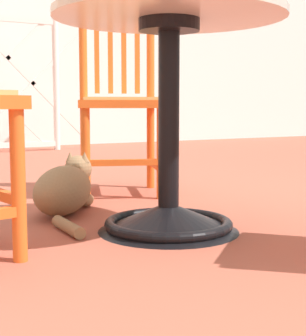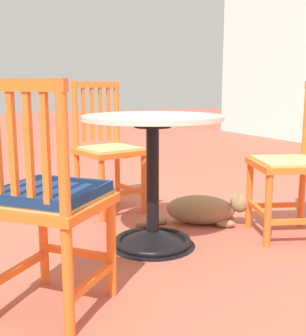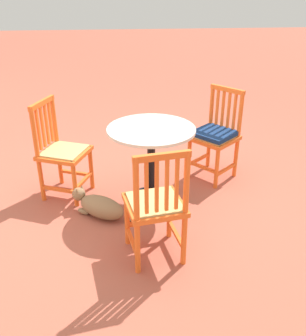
% 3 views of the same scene
% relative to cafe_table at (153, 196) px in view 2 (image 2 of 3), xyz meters
% --- Properties ---
extents(ground_plane, '(24.00, 24.00, 0.00)m').
position_rel_cafe_table_xyz_m(ground_plane, '(-0.02, 0.07, -0.28)').
color(ground_plane, '#AD5642').
extents(cafe_table, '(0.76, 0.76, 0.73)m').
position_rel_cafe_table_xyz_m(cafe_table, '(0.00, 0.00, 0.00)').
color(cafe_table, black).
rests_on(cafe_table, ground_plane).
extents(orange_chair_by_planter, '(0.52, 0.52, 0.91)m').
position_rel_cafe_table_xyz_m(orange_chair_by_planter, '(0.22, 0.81, 0.15)').
color(orange_chair_by_planter, orange).
rests_on(orange_chair_by_planter, ground_plane).
extents(orange_chair_near_fence, '(0.47, 0.47, 0.91)m').
position_rel_cafe_table_xyz_m(orange_chair_near_fence, '(-0.76, 0.03, 0.15)').
color(orange_chair_near_fence, orange).
rests_on(orange_chair_near_fence, ground_plane).
extents(orange_chair_tucked_in, '(0.56, 0.56, 0.91)m').
position_rel_cafe_table_xyz_m(orange_chair_tucked_in, '(0.46, -0.68, 0.16)').
color(orange_chair_tucked_in, orange).
rests_on(orange_chair_tucked_in, ground_plane).
extents(tabby_cat, '(0.42, 0.69, 0.23)m').
position_rel_cafe_table_xyz_m(tabby_cat, '(-0.19, 0.48, -0.19)').
color(tabby_cat, '#8E704C').
rests_on(tabby_cat, ground_plane).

